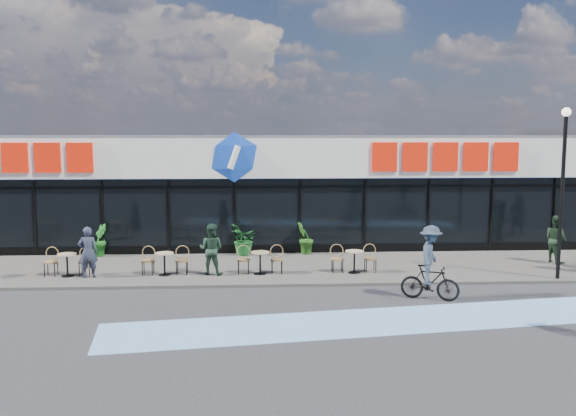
{
  "coord_description": "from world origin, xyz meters",
  "views": [
    {
      "loc": [
        0.81,
        -16.16,
        4.67
      ],
      "look_at": [
        1.84,
        3.5,
        2.26
      ],
      "focal_mm": 38.0,
      "sensor_mm": 36.0,
      "label": 1
    }
  ],
  "objects": [
    {
      "name": "bistro_set_3",
      "position": [
        -2.18,
        3.51,
        0.56
      ],
      "size": [
        1.54,
        0.62,
        0.9
      ],
      "color": "tan",
      "rests_on": "sidewalk"
    },
    {
      "name": "patron_right",
      "position": [
        -0.67,
        3.46,
        0.94
      ],
      "size": [
        0.96,
        0.83,
        1.68
      ],
      "primitive_type": "imported",
      "rotation": [
        0.0,
        0.0,
        2.87
      ],
      "color": "#1C3224",
      "rests_on": "sidewalk"
    },
    {
      "name": "potted_plant_left",
      "position": [
        -5.1,
        6.73,
        0.71
      ],
      "size": [
        0.62,
        0.73,
        1.22
      ],
      "primitive_type": "imported",
      "rotation": [
        0.0,
        0.0,
        1.69
      ],
      "color": "#1B601B",
      "rests_on": "sidewalk"
    },
    {
      "name": "bistro_set_4",
      "position": [
        0.93,
        3.51,
        0.56
      ],
      "size": [
        1.54,
        0.62,
        0.9
      ],
      "color": "tan",
      "rests_on": "sidewalk"
    },
    {
      "name": "pedestrian_b",
      "position": [
        11.45,
        4.64,
        0.95
      ],
      "size": [
        0.84,
        0.97,
        1.71
      ],
      "primitive_type": "imported",
      "rotation": [
        0.0,
        0.0,
        1.83
      ],
      "color": "black",
      "rests_on": "sidewalk"
    },
    {
      "name": "lamp_post",
      "position": [
        10.36,
        2.3,
        3.28
      ],
      "size": [
        0.28,
        0.28,
        5.37
      ],
      "color": "black",
      "rests_on": "sidewalk"
    },
    {
      "name": "sidewalk",
      "position": [
        0.0,
        4.5,
        0.05
      ],
      "size": [
        44.0,
        5.0,
        0.1
      ],
      "primitive_type": "cube",
      "color": "#504D47",
      "rests_on": "ground"
    },
    {
      "name": "potted_plant_mid",
      "position": [
        0.35,
        6.56,
        0.7
      ],
      "size": [
        1.1,
        1.22,
        1.21
      ],
      "primitive_type": "imported",
      "rotation": [
        0.0,
        0.0,
        4.87
      ],
      "color": "#17521D",
      "rests_on": "sidewalk"
    },
    {
      "name": "cyclist_b",
      "position": [
        5.69,
        0.4,
        0.97
      ],
      "size": [
        1.7,
        1.24,
        2.13
      ],
      "color": "black",
      "rests_on": "ground"
    },
    {
      "name": "bistro_set_5",
      "position": [
        4.03,
        3.51,
        0.56
      ],
      "size": [
        1.54,
        0.62,
        0.9
      ],
      "color": "tan",
      "rests_on": "sidewalk"
    },
    {
      "name": "bike_lane",
      "position": [
        4.0,
        -1.5,
        0.01
      ],
      "size": [
        14.17,
        4.13,
        0.01
      ],
      "primitive_type": "cube",
      "rotation": [
        0.0,
        0.0,
        0.14
      ],
      "color": "#6F9FD2",
      "rests_on": "ground"
    },
    {
      "name": "bistro_set_2",
      "position": [
        -5.28,
        3.51,
        0.56
      ],
      "size": [
        1.54,
        0.62,
        0.9
      ],
      "color": "tan",
      "rests_on": "sidewalk"
    },
    {
      "name": "potted_plant_right",
      "position": [
        2.65,
        6.65,
        0.72
      ],
      "size": [
        0.88,
        0.86,
        1.24
      ],
      "primitive_type": "imported",
      "rotation": [
        0.0,
        0.0,
        3.83
      ],
      "color": "#245819",
      "rests_on": "sidewalk"
    },
    {
      "name": "patron_left",
      "position": [
        -4.56,
        3.23,
        0.92
      ],
      "size": [
        0.66,
        0.49,
        1.64
      ],
      "primitive_type": "imported",
      "rotation": [
        0.0,
        0.0,
        3.31
      ],
      "color": "#272C3D",
      "rests_on": "sidewalk"
    },
    {
      "name": "building",
      "position": [
        -0.0,
        9.93,
        2.34
      ],
      "size": [
        30.6,
        6.57,
        4.75
      ],
      "color": "black",
      "rests_on": "ground"
    },
    {
      "name": "ground",
      "position": [
        0.0,
        0.0,
        0.0
      ],
      "size": [
        120.0,
        120.0,
        0.0
      ],
      "primitive_type": "plane",
      "color": "#28282B",
      "rests_on": "ground"
    }
  ]
}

